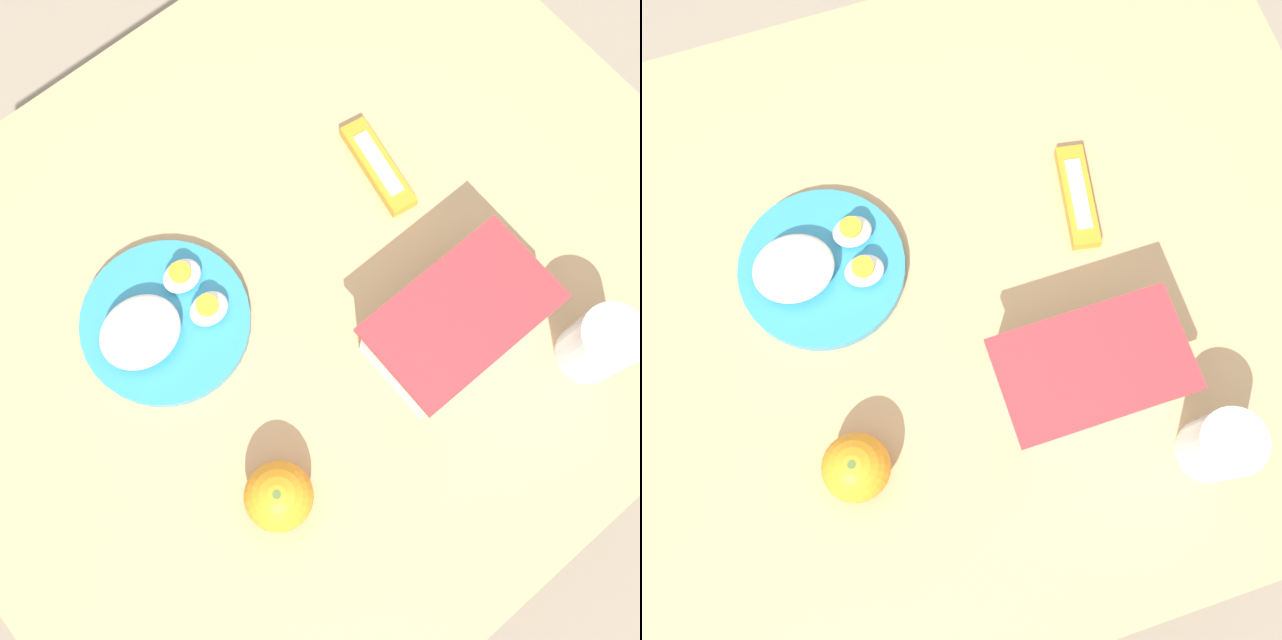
# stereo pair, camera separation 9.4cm
# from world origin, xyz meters

# --- Properties ---
(ground_plane) EXTENTS (10.00, 10.00, 0.00)m
(ground_plane) POSITION_xyz_m (0.00, 0.00, 0.00)
(ground_plane) COLOR gray
(table) EXTENTS (1.08, 0.93, 0.78)m
(table) POSITION_xyz_m (0.00, 0.00, 0.69)
(table) COLOR tan
(table) RESTS_ON ground_plane
(food_container) EXTENTS (0.22, 0.13, 0.10)m
(food_container) POSITION_xyz_m (-0.10, 0.16, 0.82)
(food_container) COLOR white
(food_container) RESTS_ON table
(orange_fruit) EXTENTS (0.08, 0.08, 0.08)m
(orange_fruit) POSITION_xyz_m (0.20, 0.19, 0.82)
(orange_fruit) COLOR orange
(orange_fruit) RESTS_ON table
(rice_plate) EXTENTS (0.22, 0.22, 0.06)m
(rice_plate) POSITION_xyz_m (0.18, -0.08, 0.80)
(rice_plate) COLOR teal
(rice_plate) RESTS_ON table
(candy_bar) EXTENTS (0.06, 0.15, 0.02)m
(candy_bar) POSITION_xyz_m (-0.18, -0.07, 0.79)
(candy_bar) COLOR orange
(candy_bar) RESTS_ON table
(drinking_glass) EXTENTS (0.08, 0.08, 0.10)m
(drinking_glass) POSITION_xyz_m (-0.21, 0.30, 0.83)
(drinking_glass) COLOR silver
(drinking_glass) RESTS_ON table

